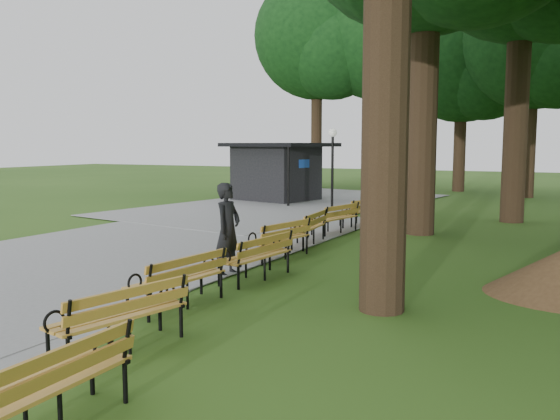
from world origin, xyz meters
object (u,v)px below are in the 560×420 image
at_px(bench_7, 362,211).
at_px(bench_3, 255,256).
at_px(bench_5, 306,228).
at_px(person, 228,229).
at_px(bench_1, 118,316).
at_px(bench_4, 278,239).
at_px(kiosk, 276,172).
at_px(bench_0, 41,387).
at_px(lamp_post, 333,152).
at_px(bench_6, 334,218).
at_px(bench_2, 177,280).

bearing_deg(bench_7, bench_3, 22.84).
relative_size(bench_5, bench_7, 1.00).
relative_size(person, bench_5, 0.96).
xyz_separation_m(bench_1, bench_4, (-0.83, 6.17, 0.00)).
bearing_deg(kiosk, bench_0, -55.34).
bearing_deg(bench_3, kiosk, -147.99).
bearing_deg(lamp_post, bench_3, -76.40).
relative_size(bench_1, bench_5, 1.00).
xyz_separation_m(bench_6, bench_7, (0.17, 2.03, 0.00)).
bearing_deg(bench_7, kiosk, -115.80).
height_order(bench_3, bench_6, same).
distance_m(bench_1, bench_2, 1.98).
bearing_deg(bench_7, bench_0, 25.99).
height_order(bench_2, bench_6, same).
relative_size(kiosk, lamp_post, 1.33).
relative_size(bench_0, bench_7, 1.00).
height_order(person, bench_2, person).
distance_m(bench_6, bench_7, 2.03).
relative_size(bench_3, bench_5, 1.00).
distance_m(lamp_post, bench_4, 9.47).
bearing_deg(bench_6, bench_3, 18.47).
height_order(kiosk, bench_1, kiosk).
xyz_separation_m(lamp_post, bench_7, (2.17, -3.01, -1.83)).
xyz_separation_m(person, bench_3, (0.65, -0.08, -0.47)).
bearing_deg(lamp_post, bench_2, -79.42).
relative_size(person, bench_0, 0.96).
xyz_separation_m(bench_3, bench_7, (-0.50, 8.05, 0.00)).
distance_m(bench_5, bench_6, 2.15).
bearing_deg(bench_1, lamp_post, -155.25).
bearing_deg(bench_1, bench_6, -160.83).
distance_m(lamp_post, bench_3, 11.53).
height_order(bench_2, bench_7, same).
distance_m(kiosk, lamp_post, 5.06).
bearing_deg(bench_6, bench_2, 15.41).
height_order(kiosk, bench_4, kiosk).
relative_size(bench_3, bench_4, 1.00).
height_order(lamp_post, bench_5, lamp_post).
bearing_deg(bench_4, person, 8.24).
distance_m(bench_0, bench_7, 14.25).
bearing_deg(bench_2, lamp_post, -161.69).
bearing_deg(kiosk, bench_5, -46.24).
height_order(kiosk, bench_3, kiosk).
bearing_deg(bench_6, bench_7, -172.73).
height_order(kiosk, bench_2, kiosk).
distance_m(kiosk, bench_6, 10.07).
xyz_separation_m(lamp_post, bench_3, (2.68, -11.06, -1.83)).
height_order(lamp_post, bench_2, lamp_post).
bearing_deg(bench_3, bench_2, 2.08).
bearing_deg(bench_4, bench_7, -168.28).
height_order(lamp_post, bench_3, lamp_post).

